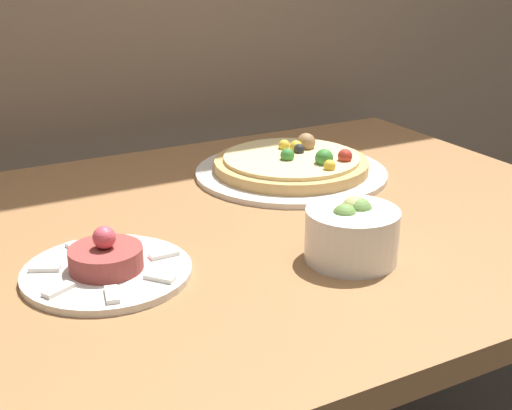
{
  "coord_description": "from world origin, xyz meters",
  "views": [
    {
      "loc": [
        -0.5,
        -0.46,
        1.2
      ],
      "look_at": [
        -0.02,
        0.41,
        0.83
      ],
      "focal_mm": 50.0,
      "sensor_mm": 36.0,
      "label": 1
    }
  ],
  "objects": [
    {
      "name": "small_bowl",
      "position": [
        0.04,
        0.25,
        0.83
      ],
      "size": [
        0.13,
        0.13,
        0.09
      ],
      "color": "white",
      "rests_on": "dining_table"
    },
    {
      "name": "tartare_plate",
      "position": [
        -0.27,
        0.36,
        0.8
      ],
      "size": [
        0.22,
        0.22,
        0.07
      ],
      "color": "silver",
      "rests_on": "dining_table"
    },
    {
      "name": "dining_table",
      "position": [
        0.0,
        0.44,
        0.68
      ],
      "size": [
        1.13,
        0.88,
        0.79
      ],
      "color": "olive",
      "rests_on": "ground_plane"
    },
    {
      "name": "pizza_plate",
      "position": [
        0.16,
        0.6,
        0.8
      ],
      "size": [
        0.35,
        0.35,
        0.07
      ],
      "color": "silver",
      "rests_on": "dining_table"
    }
  ]
}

